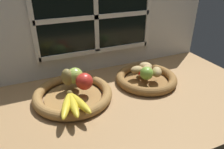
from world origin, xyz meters
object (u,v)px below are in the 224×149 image
Objects in this scene: lime_near at (147,73)px; chili_pepper at (150,72)px; fruit_bowl_left at (73,94)px; potato_small at (157,72)px; fruit_bowl_right at (146,78)px; banana_bunch_front at (73,104)px; pear_brown at (67,77)px; potato_large at (147,70)px; potato_back at (146,66)px; apple_red_right at (84,81)px; apple_green_back at (75,76)px; potato_oblong at (137,70)px.

chili_pepper is (4.76, 4.06, -2.28)cm from lime_near.
potato_small is at bearing -4.77° from fruit_bowl_left.
banana_bunch_front reaches higher than fruit_bowl_right.
potato_large is (40.30, -5.31, -1.65)cm from pear_brown.
potato_large reaches higher than potato_back.
potato_small is at bearing -48.14° from chili_pepper.
potato_large is 1.01× the size of potato_small.
apple_red_right is at bearing -12.22° from fruit_bowl_left.
banana_bunch_front is at bearing -167.84° from lime_near.
apple_red_right is 7.44cm from apple_green_back.
potato_large reaches higher than fruit_bowl_left.
potato_back reaches higher than fruit_bowl_left.
pear_brown is at bearing 168.53° from potato_small.
apple_red_right is at bearing 54.23° from banana_bunch_front.
potato_back is 5.37cm from chili_pepper.
apple_red_right is 36.74cm from potato_back.
potato_small is at bearing -45.00° from fruit_bowl_right.
fruit_bowl_left is 35.82cm from potato_oblong.
potato_small reaches higher than banana_bunch_front.
apple_red_right is 0.99× the size of apple_green_back.
pear_brown is 42.60cm from potato_back.
lime_near is at bearing -81.35° from potato_oblong.
potato_large reaches higher than chili_pepper.
chili_pepper is at bearing 1.45° from apple_red_right.
pear_brown is 1.13× the size of potato_large.
potato_oblong is 0.56× the size of chili_pepper.
banana_bunch_front is 46.85cm from potato_small.
fruit_bowl_left is at bearing 180.00° from fruit_bowl_right.
fruit_bowl_right is 4.02× the size of apple_green_back.
fruit_bowl_left is 37.24cm from lime_near.
lime_near is at bearing -173.33° from potato_small.
potato_small is (43.89, -8.90, -1.81)cm from pear_brown.
banana_bunch_front is 1.54× the size of chili_pepper.
potato_oblong is (38.28, 15.99, 0.42)cm from banana_bunch_front.
potato_small is at bearing 6.67° from lime_near.
banana_bunch_front is (-5.83, -18.64, -2.36)cm from apple_green_back.
chili_pepper is at bearing 40.48° from lime_near.
apple_red_right reaches higher than potato_back.
potato_oblong is (29.89, 4.34, -1.90)cm from apple_red_right.
fruit_bowl_right is 2.61× the size of chili_pepper.
potato_large is 1.07× the size of potato_back.
potato_oblong is at bearing 8.26° from apple_red_right.
fruit_bowl_right is at bearing -7.51° from pear_brown.
pear_brown is 1.14× the size of potato_small.
fruit_bowl_left is 1.93× the size of banana_bunch_front.
potato_oblong is (-4.04, 3.14, -0.55)cm from potato_large.
potato_small reaches higher than fruit_bowl_right.
apple_red_right is 1.15× the size of potato_oblong.
potato_back is at bearing 6.76° from fruit_bowl_left.
potato_large is at bearing 16.89° from banana_bunch_front.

